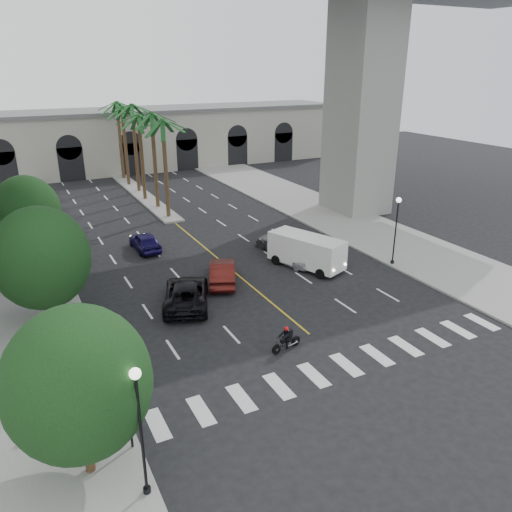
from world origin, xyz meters
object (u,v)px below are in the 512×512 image
at_px(car_a, 293,257).
at_px(cargo_van, 307,250).
at_px(pedestrian_a, 72,367).
at_px(lamp_post_left_far, 60,239).
at_px(motorcycle_rider, 287,339).
at_px(lamp_post_right, 396,225).
at_px(car_e, 145,241).
at_px(lamp_post_left_near, 140,422).
at_px(car_c, 186,293).
at_px(traffic_signal_far, 106,348).
at_px(car_d, 284,242).
at_px(car_b, 222,272).
at_px(traffic_signal_near, 127,398).

relative_size(car_a, cargo_van, 0.63).
bearing_deg(pedestrian_a, cargo_van, -7.02).
bearing_deg(lamp_post_left_far, cargo_van, -18.03).
distance_m(motorcycle_rider, pedestrian_a, 10.90).
relative_size(lamp_post_right, car_e, 1.21).
xyz_separation_m(lamp_post_left_near, car_a, (16.03, 16.50, -2.55)).
xyz_separation_m(lamp_post_left_far, pedestrian_a, (-1.31, -12.97, -2.18)).
distance_m(cargo_van, pedestrian_a, 19.48).
xyz_separation_m(lamp_post_right, car_e, (-16.00, 11.90, -2.47)).
relative_size(lamp_post_left_near, car_c, 0.92).
distance_m(lamp_post_right, motorcycle_rider, 15.23).
bearing_deg(lamp_post_right, traffic_signal_far, -164.02).
bearing_deg(lamp_post_left_far, car_d, -5.39).
relative_size(lamp_post_left_near, lamp_post_left_far, 1.00).
bearing_deg(car_d, pedestrian_a, 16.72).
bearing_deg(lamp_post_left_near, pedestrian_a, 99.24).
relative_size(car_b, car_e, 1.12).
height_order(car_b, car_d, car_b).
height_order(car_d, cargo_van, cargo_van).
height_order(lamp_post_left_far, car_d, lamp_post_left_far).
bearing_deg(car_a, lamp_post_left_far, -28.35).
relative_size(lamp_post_left_near, motorcycle_rider, 2.75).
height_order(car_c, pedestrian_a, pedestrian_a).
xyz_separation_m(cargo_van, pedestrian_a, (-17.95, -7.55, -0.34)).
relative_size(car_d, cargo_van, 0.87).
relative_size(car_d, pedestrian_a, 3.04).
relative_size(car_b, car_d, 0.91).
relative_size(car_a, car_e, 0.88).
bearing_deg(traffic_signal_far, car_d, 37.58).
height_order(motorcycle_rider, car_b, car_b).
distance_m(traffic_signal_far, car_a, 18.90).
bearing_deg(cargo_van, pedestrian_a, -178.64).
xyz_separation_m(lamp_post_left_near, pedestrian_a, (-1.31, 8.03, -2.18)).
bearing_deg(lamp_post_left_near, motorcycle_rider, 33.27).
bearing_deg(car_e, car_b, 107.35).
distance_m(traffic_signal_near, car_d, 23.88).
bearing_deg(pedestrian_a, car_c, 6.68).
height_order(lamp_post_left_near, car_c, lamp_post_left_near).
height_order(lamp_post_left_near, car_d, lamp_post_left_near).
relative_size(traffic_signal_near, car_d, 0.67).
height_order(lamp_post_left_near, lamp_post_right, same).
relative_size(lamp_post_left_far, car_e, 1.21).
bearing_deg(motorcycle_rider, traffic_signal_near, -170.44).
relative_size(lamp_post_left_far, car_c, 0.92).
height_order(car_e, pedestrian_a, pedestrian_a).
bearing_deg(pedestrian_a, car_e, 34.51).
bearing_deg(pedestrian_a, car_b, 5.35).
xyz_separation_m(car_a, car_e, (-9.23, 8.40, 0.09)).
height_order(car_a, cargo_van, cargo_van).
relative_size(car_c, pedestrian_a, 3.26).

